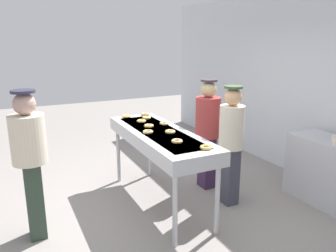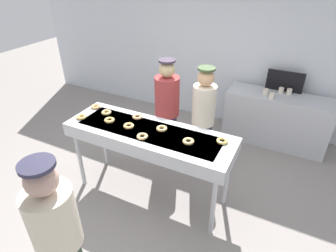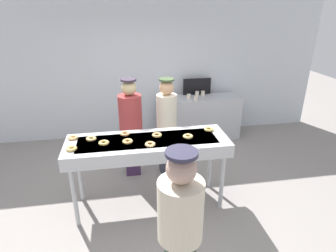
{
  "view_description": "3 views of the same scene",
  "coord_description": "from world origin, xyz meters",
  "px_view_note": "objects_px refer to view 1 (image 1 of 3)",
  "views": [
    {
      "loc": [
        3.82,
        -1.76,
        2.21
      ],
      "look_at": [
        0.05,
        0.1,
        1.1
      ],
      "focal_mm": 35.7,
      "sensor_mm": 36.0,
      "label": 1
    },
    {
      "loc": [
        1.52,
        -2.5,
        2.85
      ],
      "look_at": [
        0.22,
        0.08,
        1.11
      ],
      "focal_mm": 30.09,
      "sensor_mm": 36.0,
      "label": 2
    },
    {
      "loc": [
        -0.3,
        -3.36,
        2.66
      ],
      "look_at": [
        0.28,
        0.06,
        1.18
      ],
      "focal_mm": 30.39,
      "sensor_mm": 36.0,
      "label": 3
    }
  ],
  "objects_px": {
    "glazed_donut_5": "(164,123)",
    "glazed_donut_7": "(170,132)",
    "glazed_donut_1": "(177,141)",
    "paper_cup_2": "(335,138)",
    "glazed_donut_4": "(147,118)",
    "glazed_donut_3": "(126,116)",
    "fryer_conveyor": "(160,138)",
    "glazed_donut_8": "(141,121)",
    "glazed_donut_6": "(148,132)",
    "worker_assistant": "(208,127)",
    "glazed_donut_2": "(145,114)",
    "glazed_donut_9": "(206,147)",
    "customer_waiting": "(30,155)",
    "worker_baker": "(231,139)",
    "glazed_donut_0": "(149,126)"
  },
  "relations": [
    {
      "from": "glazed_donut_5",
      "to": "glazed_donut_8",
      "type": "bearing_deg",
      "value": -139.27
    },
    {
      "from": "glazed_donut_0",
      "to": "customer_waiting",
      "type": "distance_m",
      "value": 1.6
    },
    {
      "from": "glazed_donut_4",
      "to": "paper_cup_2",
      "type": "height_order",
      "value": "glazed_donut_4"
    },
    {
      "from": "glazed_donut_5",
      "to": "glazed_donut_7",
      "type": "bearing_deg",
      "value": -15.66
    },
    {
      "from": "glazed_donut_1",
      "to": "paper_cup_2",
      "type": "distance_m",
      "value": 2.13
    },
    {
      "from": "fryer_conveyor",
      "to": "paper_cup_2",
      "type": "height_order",
      "value": "fryer_conveyor"
    },
    {
      "from": "glazed_donut_1",
      "to": "glazed_donut_9",
      "type": "bearing_deg",
      "value": 27.47
    },
    {
      "from": "glazed_donut_4",
      "to": "glazed_donut_8",
      "type": "relative_size",
      "value": 1.0
    },
    {
      "from": "glazed_donut_1",
      "to": "worker_baker",
      "type": "xyz_separation_m",
      "value": [
        -0.14,
        0.88,
        -0.13
      ]
    },
    {
      "from": "glazed_donut_1",
      "to": "glazed_donut_9",
      "type": "height_order",
      "value": "same"
    },
    {
      "from": "glazed_donut_0",
      "to": "glazed_donut_7",
      "type": "height_order",
      "value": "same"
    },
    {
      "from": "worker_baker",
      "to": "glazed_donut_9",
      "type": "bearing_deg",
      "value": 119.74
    },
    {
      "from": "paper_cup_2",
      "to": "fryer_conveyor",
      "type": "bearing_deg",
      "value": -117.2
    },
    {
      "from": "glazed_donut_4",
      "to": "glazed_donut_7",
      "type": "distance_m",
      "value": 0.87
    },
    {
      "from": "glazed_donut_7",
      "to": "glazed_donut_4",
      "type": "bearing_deg",
      "value": 177.74
    },
    {
      "from": "glazed_donut_9",
      "to": "paper_cup_2",
      "type": "height_order",
      "value": "glazed_donut_9"
    },
    {
      "from": "glazed_donut_4",
      "to": "glazed_donut_2",
      "type": "bearing_deg",
      "value": 162.62
    },
    {
      "from": "glazed_donut_3",
      "to": "glazed_donut_8",
      "type": "relative_size",
      "value": 1.0
    },
    {
      "from": "fryer_conveyor",
      "to": "glazed_donut_3",
      "type": "height_order",
      "value": "glazed_donut_3"
    },
    {
      "from": "glazed_donut_5",
      "to": "glazed_donut_8",
      "type": "distance_m",
      "value": 0.36
    },
    {
      "from": "glazed_donut_4",
      "to": "customer_waiting",
      "type": "xyz_separation_m",
      "value": [
        0.83,
        -1.72,
        -0.06
      ]
    },
    {
      "from": "glazed_donut_3",
      "to": "glazed_donut_5",
      "type": "relative_size",
      "value": 1.0
    },
    {
      "from": "glazed_donut_6",
      "to": "glazed_donut_8",
      "type": "xyz_separation_m",
      "value": [
        -0.58,
        0.14,
        0.0
      ]
    },
    {
      "from": "glazed_donut_3",
      "to": "glazed_donut_4",
      "type": "relative_size",
      "value": 1.0
    },
    {
      "from": "glazed_donut_5",
      "to": "fryer_conveyor",
      "type": "bearing_deg",
      "value": -35.35
    },
    {
      "from": "glazed_donut_6",
      "to": "worker_assistant",
      "type": "distance_m",
      "value": 1.06
    },
    {
      "from": "glazed_donut_4",
      "to": "glazed_donut_9",
      "type": "xyz_separation_m",
      "value": [
        1.61,
        0.03,
        0.0
      ]
    },
    {
      "from": "glazed_donut_1",
      "to": "glazed_donut_3",
      "type": "bearing_deg",
      "value": -176.06
    },
    {
      "from": "glazed_donut_4",
      "to": "glazed_donut_6",
      "type": "bearing_deg",
      "value": -21.5
    },
    {
      "from": "glazed_donut_0",
      "to": "worker_baker",
      "type": "distance_m",
      "value": 1.12
    },
    {
      "from": "glazed_donut_5",
      "to": "customer_waiting",
      "type": "relative_size",
      "value": 0.08
    },
    {
      "from": "glazed_donut_2",
      "to": "glazed_donut_6",
      "type": "xyz_separation_m",
      "value": [
        0.98,
        -0.37,
        0.0
      ]
    },
    {
      "from": "glazed_donut_3",
      "to": "glazed_donut_5",
      "type": "height_order",
      "value": "same"
    },
    {
      "from": "glazed_donut_4",
      "to": "glazed_donut_9",
      "type": "height_order",
      "value": "same"
    },
    {
      "from": "glazed_donut_3",
      "to": "fryer_conveyor",
      "type": "bearing_deg",
      "value": 7.65
    },
    {
      "from": "glazed_donut_5",
      "to": "glazed_donut_8",
      "type": "xyz_separation_m",
      "value": [
        -0.28,
        -0.24,
        0.0
      ]
    },
    {
      "from": "glazed_donut_8",
      "to": "worker_assistant",
      "type": "xyz_separation_m",
      "value": [
        0.38,
        0.9,
        -0.1
      ]
    },
    {
      "from": "glazed_donut_2",
      "to": "glazed_donut_7",
      "type": "xyz_separation_m",
      "value": [
        1.1,
        -0.11,
        0.0
      ]
    },
    {
      "from": "glazed_donut_5",
      "to": "worker_baker",
      "type": "relative_size",
      "value": 0.08
    },
    {
      "from": "glazed_donut_0",
      "to": "glazed_donut_9",
      "type": "xyz_separation_m",
      "value": [
        1.14,
        0.2,
        0.0
      ]
    },
    {
      "from": "glazed_donut_0",
      "to": "glazed_donut_6",
      "type": "distance_m",
      "value": 0.3
    },
    {
      "from": "worker_assistant",
      "to": "glazed_donut_4",
      "type": "bearing_deg",
      "value": 39.05
    },
    {
      "from": "glazed_donut_4",
      "to": "glazed_donut_3",
      "type": "bearing_deg",
      "value": -131.09
    },
    {
      "from": "paper_cup_2",
      "to": "glazed_donut_7",
      "type": "bearing_deg",
      "value": -115.05
    },
    {
      "from": "glazed_donut_8",
      "to": "glazed_donut_9",
      "type": "distance_m",
      "value": 1.46
    },
    {
      "from": "fryer_conveyor",
      "to": "glazed_donut_3",
      "type": "relative_size",
      "value": 16.01
    },
    {
      "from": "glazed_donut_7",
      "to": "glazed_donut_8",
      "type": "bearing_deg",
      "value": -170.41
    },
    {
      "from": "glazed_donut_1",
      "to": "worker_assistant",
      "type": "height_order",
      "value": "worker_assistant"
    },
    {
      "from": "fryer_conveyor",
      "to": "paper_cup_2",
      "type": "distance_m",
      "value": 2.29
    },
    {
      "from": "glazed_donut_5",
      "to": "glazed_donut_4",
      "type": "bearing_deg",
      "value": -169.13
    }
  ]
}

